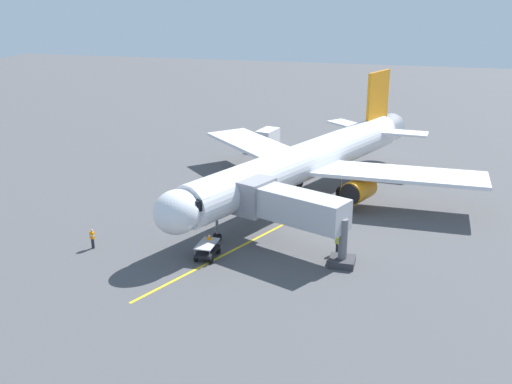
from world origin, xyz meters
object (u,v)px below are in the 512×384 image
ground_crew_wing_walker (210,244)px  baggage_cart_portside (207,250)px  jet_bridge (285,206)px  ground_crew_marshaller (92,239)px  box_truck_near_nose (266,139)px  ground_crew_loader (337,244)px  airplane (306,162)px

ground_crew_wing_walker → baggage_cart_portside: size_ratio=0.65×
jet_bridge → ground_crew_marshaller: jet_bridge is taller
baggage_cart_portside → jet_bridge: bearing=-147.4°
ground_crew_marshaller → jet_bridge: bearing=-164.6°
box_truck_near_nose → baggage_cart_portside: size_ratio=1.88×
jet_bridge → ground_crew_wing_walker: 7.00m
ground_crew_marshaller → box_truck_near_nose: (-6.56, -35.17, 0.50)m
ground_crew_loader → baggage_cart_portside: 10.74m
ground_crew_marshaller → baggage_cart_portside: ground_crew_marshaller is taller
jet_bridge → ground_crew_marshaller: bearing=15.4°
ground_crew_loader → box_truck_near_nose: size_ratio=0.35×
airplane → ground_crew_wing_walker: 16.52m
airplane → jet_bridge: 12.50m
ground_crew_loader → box_truck_near_nose: 33.87m
ground_crew_loader → ground_crew_wing_walker: bearing=14.9°
airplane → baggage_cart_portside: 17.24m
jet_bridge → ground_crew_wing_walker: bearing=26.7°
airplane → ground_crew_marshaller: size_ratio=22.40×
airplane → baggage_cart_portside: airplane is taller
ground_crew_wing_walker → airplane: bearing=-108.8°
jet_bridge → ground_crew_marshaller: (15.61, 4.29, -2.88)m
jet_bridge → box_truck_near_nose: size_ratio=2.27×
ground_crew_wing_walker → ground_crew_loader: bearing=-165.1°
ground_crew_wing_walker → jet_bridge: bearing=-153.3°
box_truck_near_nose → baggage_cart_portside: box_truck_near_nose is taller
airplane → jet_bridge: airplane is taller
ground_crew_marshaller → box_truck_near_nose: bearing=-100.6°
ground_crew_wing_walker → baggage_cart_portside: ground_crew_wing_walker is taller
jet_bridge → ground_crew_loader: size_ratio=6.54×
jet_bridge → box_truck_near_nose: bearing=-73.7°
ground_crew_marshaller → box_truck_near_nose: 35.78m
ground_crew_wing_walker → ground_crew_loader: size_ratio=1.00×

